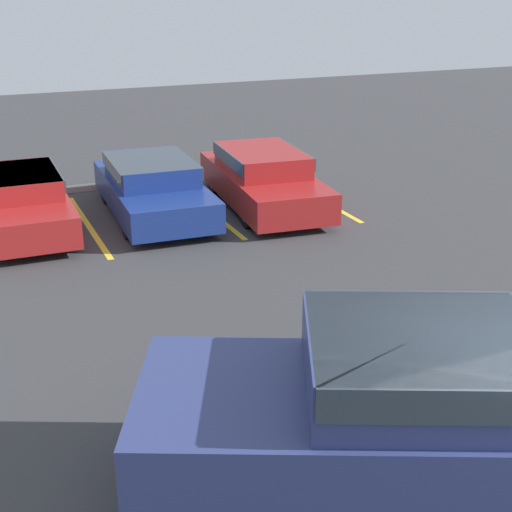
# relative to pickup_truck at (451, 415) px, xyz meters

# --- Properties ---
(stall_stripe_b) EXTENTS (0.12, 4.32, 0.01)m
(stall_stripe_b) POSITION_rel_pickup_truck_xyz_m (-1.65, 9.73, -0.87)
(stall_stripe_b) COLOR yellow
(stall_stripe_b) RESTS_ON ground_plane
(stall_stripe_c) EXTENTS (0.12, 4.32, 0.01)m
(stall_stripe_c) POSITION_rel_pickup_truck_xyz_m (1.02, 9.73, -0.87)
(stall_stripe_c) COLOR yellow
(stall_stripe_c) RESTS_ON ground_plane
(stall_stripe_d) EXTENTS (0.12, 4.32, 0.01)m
(stall_stripe_d) POSITION_rel_pickup_truck_xyz_m (3.68, 9.73, -0.87)
(stall_stripe_d) COLOR yellow
(stall_stripe_d) RESTS_ON ground_plane
(pickup_truck) EXTENTS (6.33, 4.37, 1.74)m
(pickup_truck) POSITION_rel_pickup_truck_xyz_m (0.00, 0.00, 0.00)
(pickup_truck) COLOR navy
(pickup_truck) RESTS_ON ground_plane
(parked_sedan_a) EXTENTS (1.78, 4.31, 1.19)m
(parked_sedan_a) POSITION_rel_pickup_truck_xyz_m (-2.90, 9.99, -0.24)
(parked_sedan_a) COLOR maroon
(parked_sedan_a) RESTS_ON ground_plane
(parked_sedan_b) EXTENTS (2.05, 4.52, 1.22)m
(parked_sedan_b) POSITION_rel_pickup_truck_xyz_m (-0.19, 9.87, -0.22)
(parked_sedan_b) COLOR navy
(parked_sedan_b) RESTS_ON ground_plane
(parked_sedan_c) EXTENTS (2.18, 4.71, 1.27)m
(parked_sedan_c) POSITION_rel_pickup_truck_xyz_m (2.27, 9.55, -0.20)
(parked_sedan_c) COLOR maroon
(parked_sedan_c) RESTS_ON ground_plane
(wheel_stop_curb) EXTENTS (1.99, 0.20, 0.14)m
(wheel_stop_curb) POSITION_rel_pickup_truck_xyz_m (-1.63, 12.39, -0.80)
(wheel_stop_curb) COLOR #B7B2A8
(wheel_stop_curb) RESTS_ON ground_plane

